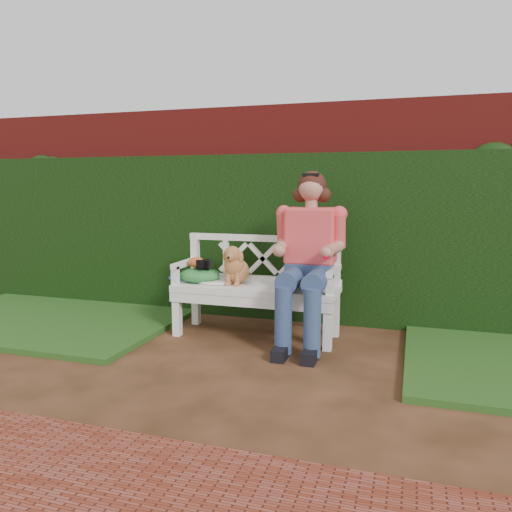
% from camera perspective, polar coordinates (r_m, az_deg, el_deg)
% --- Properties ---
extents(ground, '(60.00, 60.00, 0.00)m').
position_cam_1_polar(ground, '(3.72, -1.30, -13.75)').
color(ground, black).
extents(brick_wall, '(10.00, 0.30, 2.20)m').
position_cam_1_polar(brick_wall, '(5.30, 5.37, 4.94)').
color(brick_wall, maroon).
rests_on(brick_wall, ground).
extents(ivy_hedge, '(10.00, 0.18, 1.70)m').
position_cam_1_polar(ivy_hedge, '(5.10, 4.80, 2.02)').
color(ivy_hedge, '#1B4410').
rests_on(ivy_hedge, ground).
extents(grass_left, '(2.60, 2.00, 0.05)m').
position_cam_1_polar(grass_left, '(5.63, -22.03, -6.53)').
color(grass_left, '#214F15').
rests_on(grass_left, ground).
extents(brick_paving, '(4.00, 1.20, 0.03)m').
position_cam_1_polar(brick_paving, '(2.43, -15.10, -26.43)').
color(brick_paving, maroon).
rests_on(brick_paving, ground).
extents(garden_bench, '(1.64, 0.77, 0.48)m').
position_cam_1_polar(garden_bench, '(4.62, -0.00, -6.27)').
color(garden_bench, white).
rests_on(garden_bench, ground).
extents(seated_woman, '(0.88, 1.02, 1.54)m').
position_cam_1_polar(seated_woman, '(4.38, 6.12, -0.05)').
color(seated_woman, '#CB3446').
rests_on(seated_woman, ground).
extents(dog, '(0.27, 0.35, 0.37)m').
position_cam_1_polar(dog, '(4.61, -2.31, -0.94)').
color(dog, olive).
rests_on(dog, garden_bench).
extents(tennis_racket, '(0.75, 0.55, 0.03)m').
position_cam_1_polar(tennis_racket, '(4.71, -5.04, -2.83)').
color(tennis_racket, white).
rests_on(tennis_racket, garden_bench).
extents(green_bag, '(0.48, 0.42, 0.13)m').
position_cam_1_polar(green_bag, '(4.74, -6.50, -2.18)').
color(green_bag, '#15660F').
rests_on(green_bag, garden_bench).
extents(camera_item, '(0.13, 0.10, 0.08)m').
position_cam_1_polar(camera_item, '(4.69, -5.93, -0.92)').
color(camera_item, black).
rests_on(camera_item, green_bag).
extents(baseball_glove, '(0.20, 0.17, 0.10)m').
position_cam_1_polar(baseball_glove, '(4.73, -6.81, -0.73)').
color(baseball_glove, '#BD5223').
rests_on(baseball_glove, green_bag).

